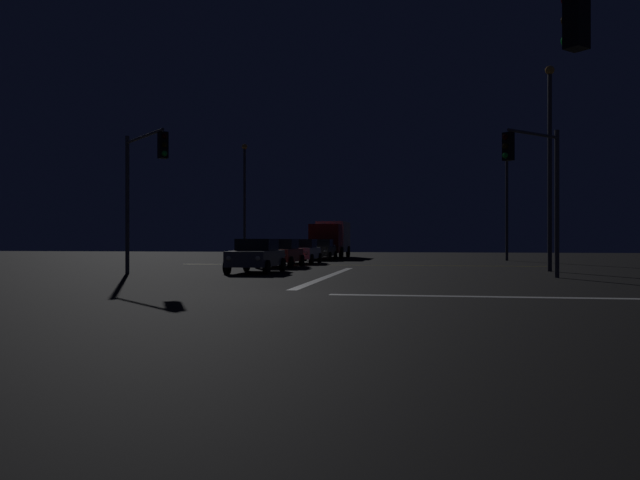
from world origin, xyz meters
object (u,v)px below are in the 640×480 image
(traffic_signal_ne, at_px, (537,175))
(streetlamp_right_far, at_px, (507,190))
(sedan_gray, at_px, (256,255))
(box_truck, at_px, (331,238))
(streetlamp_left_far, at_px, (245,193))
(sedan_white, at_px, (302,251))
(sedan_black, at_px, (321,249))
(streetlamp_right_near, at_px, (550,154))
(sedan_red, at_px, (281,253))
(traffic_signal_nw, at_px, (142,175))

(traffic_signal_ne, bearing_deg, streetlamp_right_far, 85.74)
(traffic_signal_ne, bearing_deg, sedan_gray, 166.58)
(box_truck, bearing_deg, streetlamp_left_far, -136.60)
(sedan_white, bearing_deg, streetlamp_right_far, 29.13)
(streetlamp_right_far, xyz_separation_m, streetlamp_left_far, (-19.83, 0.00, 0.06))
(sedan_black, distance_m, traffic_signal_ne, 24.56)
(sedan_black, distance_m, streetlamp_right_near, 20.87)
(sedan_gray, height_order, streetlamp_right_near, streetlamp_right_near)
(box_truck, height_order, streetlamp_left_far, streetlamp_left_far)
(sedan_gray, height_order, sedan_red, same)
(sedan_white, distance_m, streetlamp_right_far, 16.35)
(sedan_gray, distance_m, streetlamp_left_far, 20.71)
(sedan_red, bearing_deg, box_truck, 89.78)
(sedan_gray, bearing_deg, streetlamp_right_far, 54.64)
(sedan_red, height_order, sedan_black, same)
(sedan_white, bearing_deg, streetlamp_right_near, -31.15)
(sedan_white, bearing_deg, sedan_gray, -89.54)
(sedan_black, xyz_separation_m, streetlamp_left_far, (-6.20, 0.96, 4.40))
(sedan_black, distance_m, traffic_signal_nw, 22.20)
(streetlamp_left_far, bearing_deg, sedan_black, -8.80)
(traffic_signal_ne, bearing_deg, streetlamp_left_far, 129.38)
(traffic_signal_ne, distance_m, traffic_signal_nw, 16.21)
(sedan_gray, xyz_separation_m, streetlamp_right_far, (13.68, 19.28, 4.34))
(box_truck, bearing_deg, sedan_black, -88.39)
(sedan_gray, height_order, sedan_black, same)
(sedan_white, bearing_deg, sedan_black, 88.77)
(sedan_white, xyz_separation_m, sedan_black, (0.14, 6.71, 0.00))
(sedan_red, bearing_deg, sedan_black, 88.79)
(sedan_red, xyz_separation_m, traffic_signal_nw, (-3.96, -9.19, 3.48))
(sedan_red, distance_m, streetlamp_right_far, 19.70)
(streetlamp_right_far, bearing_deg, sedan_red, -136.26)
(sedan_white, height_order, box_truck, box_truck)
(sedan_black, height_order, traffic_signal_nw, traffic_signal_nw)
(sedan_gray, relative_size, sedan_white, 1.00)
(traffic_signal_ne, distance_m, streetlamp_right_far, 22.24)
(sedan_gray, distance_m, streetlamp_right_near, 14.88)
(streetlamp_right_near, bearing_deg, box_truck, 122.49)
(sedan_white, xyz_separation_m, traffic_signal_ne, (12.12, -14.47, 3.25))
(box_truck, bearing_deg, traffic_signal_ne, -66.40)
(sedan_gray, height_order, streetlamp_right_far, streetlamp_right_far)
(streetlamp_right_near, height_order, streetlamp_left_far, streetlamp_right_near)
(sedan_red, height_order, traffic_signal_ne, traffic_signal_ne)
(traffic_signal_nw, bearing_deg, streetlamp_right_far, 51.55)
(box_truck, height_order, streetlamp_right_near, streetlamp_right_near)
(sedan_white, height_order, sedan_black, same)
(sedan_red, xyz_separation_m, sedan_black, (0.26, 12.33, 0.00))
(sedan_white, relative_size, sedan_black, 1.00)
(streetlamp_right_far, bearing_deg, sedan_white, -150.87)
(streetlamp_right_near, relative_size, streetlamp_right_far, 1.11)
(sedan_gray, distance_m, streetlamp_right_far, 24.03)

